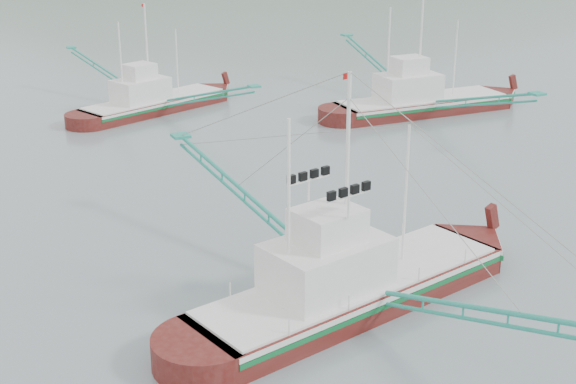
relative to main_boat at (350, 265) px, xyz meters
name	(u,v)px	position (x,y,z in m)	size (l,w,h in m)	color
ground	(344,293)	(0.51, 1.30, -2.14)	(1200.00, 1200.00, 0.00)	slate
main_boat	(350,265)	(0.00, 0.00, 0.00)	(16.81, 29.12, 11.93)	#4A100C
bg_boat_right	(421,95)	(24.05, 28.05, -0.54)	(16.05, 28.77, 11.64)	#4A100C
bg_boat_far	(153,89)	(3.20, 39.14, -0.12)	(14.39, 24.40, 10.24)	#4A100C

